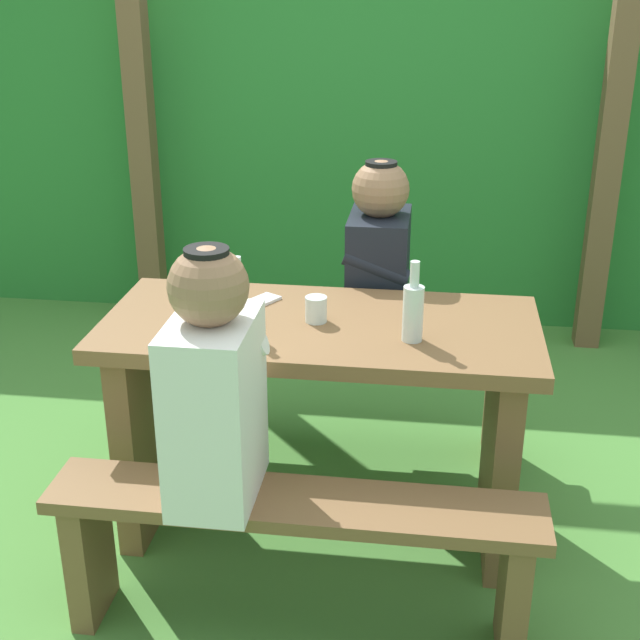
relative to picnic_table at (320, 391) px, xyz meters
The scene contains 13 objects.
ground_plane 0.52m from the picnic_table, ahead, with size 12.00×12.00×0.00m, color #4B8639.
hedge_backdrop 2.40m from the picnic_table, 90.00° to the left, with size 6.40×0.88×1.72m, color #2A7A31.
pergola_post_left 2.17m from the picnic_table, 123.74° to the left, with size 0.12×0.12×2.23m, color brown.
pergola_post_right 2.17m from the picnic_table, 56.26° to the left, with size 0.12×0.12×2.23m, color brown.
picnic_table is the anchor object (origin of this frame).
bench_near 0.57m from the picnic_table, 90.00° to the right, with size 1.40×0.24×0.46m.
bench_far 0.57m from the picnic_table, 90.00° to the left, with size 1.40×0.24×0.46m.
person_white_shirt 0.63m from the picnic_table, 111.76° to the right, with size 0.25×0.35×0.72m.
person_black_coat 0.62m from the picnic_table, 74.51° to the left, with size 0.25×0.35×0.72m.
drinking_glass 0.29m from the picnic_table, 166.94° to the right, with size 0.07×0.07×0.08m, color silver.
bottle_left 0.44m from the picnic_table, 153.34° to the right, with size 0.06×0.06×0.25m.
bottle_right 0.47m from the picnic_table, 19.70° to the right, with size 0.06×0.06×0.25m.
cell_phone 0.37m from the picnic_table, 148.35° to the left, with size 0.07×0.14×0.01m, color silver.
Camera 1 is at (0.35, -2.53, 1.84)m, focal length 48.49 mm.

